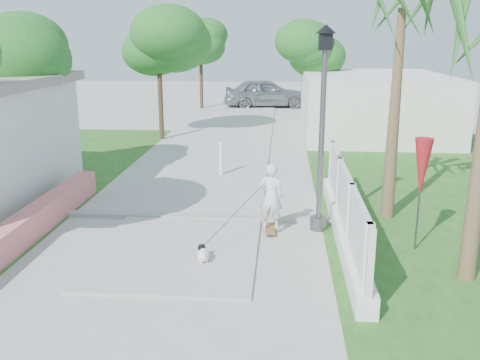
# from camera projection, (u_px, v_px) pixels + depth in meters

# --- Properties ---
(path_strip) EXTENTS (3.20, 36.00, 0.06)m
(path_strip) POSITION_uv_depth(u_px,v_px,m) (240.00, 124.00, 26.17)
(path_strip) COLOR #B7B7B2
(path_strip) RESTS_ON ground
(curb) EXTENTS (6.50, 0.25, 0.10)m
(curb) POSITION_uv_depth(u_px,v_px,m) (194.00, 217.00, 12.70)
(curb) COLOR #999993
(curb) RESTS_ON ground
(grass_right) EXTENTS (8.00, 20.00, 0.01)m
(grass_right) POSITION_uv_depth(u_px,v_px,m) (468.00, 201.00, 14.10)
(grass_right) COLOR #27561B
(grass_right) RESTS_ON ground
(pink_wall) EXTENTS (0.45, 8.20, 0.80)m
(pink_wall) POSITION_uv_depth(u_px,v_px,m) (8.00, 240.00, 10.53)
(pink_wall) COLOR #D8756F
(pink_wall) RESTS_ON ground
(lattice_fence) EXTENTS (0.35, 7.00, 1.50)m
(lattice_fence) POSITION_uv_depth(u_px,v_px,m) (344.00, 214.00, 11.35)
(lattice_fence) COLOR white
(lattice_fence) RESTS_ON ground
(building_right) EXTENTS (6.00, 8.00, 2.60)m
(building_right) POSITION_uv_depth(u_px,v_px,m) (373.00, 104.00, 23.46)
(building_right) COLOR silver
(building_right) RESTS_ON ground
(street_lamp) EXTENTS (0.44, 0.44, 4.44)m
(street_lamp) POSITION_uv_depth(u_px,v_px,m) (322.00, 123.00, 11.37)
(street_lamp) COLOR #59595E
(street_lamp) RESTS_ON ground
(bollard) EXTENTS (0.14, 0.14, 1.09)m
(bollard) POSITION_uv_depth(u_px,v_px,m) (221.00, 158.00, 16.39)
(bollard) COLOR white
(bollard) RESTS_ON ground
(patio_umbrella) EXTENTS (0.36, 0.36, 2.30)m
(patio_umbrella) POSITION_uv_depth(u_px,v_px,m) (422.00, 169.00, 10.46)
(patio_umbrella) COLOR #59595E
(patio_umbrella) RESTS_ON ground
(tree_left_mid) EXTENTS (3.20, 3.20, 4.85)m
(tree_left_mid) POSITION_uv_depth(u_px,v_px,m) (8.00, 63.00, 14.60)
(tree_left_mid) COLOR #4C3826
(tree_left_mid) RESTS_ON ground
(tree_path_left) EXTENTS (3.40, 3.40, 5.23)m
(tree_path_left) POSITION_uv_depth(u_px,v_px,m) (159.00, 46.00, 21.54)
(tree_path_left) COLOR #4C3826
(tree_path_left) RESTS_ON ground
(tree_path_right) EXTENTS (3.00, 3.00, 4.79)m
(tree_path_right) POSITION_uv_depth(u_px,v_px,m) (309.00, 51.00, 25.00)
(tree_path_right) COLOR #4C3826
(tree_path_right) RESTS_ON ground
(tree_path_far) EXTENTS (3.20, 3.20, 5.17)m
(tree_path_far) POSITION_uv_depth(u_px,v_px,m) (201.00, 43.00, 31.15)
(tree_path_far) COLOR #4C3826
(tree_path_far) RESTS_ON ground
(palm_far) EXTENTS (1.80, 1.80, 5.30)m
(palm_far) POSITION_uv_depth(u_px,v_px,m) (401.00, 23.00, 11.67)
(palm_far) COLOR brown
(palm_far) RESTS_ON ground
(skateboarder) EXTENTS (1.52, 2.03, 1.56)m
(skateboarder) POSITION_uv_depth(u_px,v_px,m) (241.00, 212.00, 11.10)
(skateboarder) COLOR brown
(skateboarder) RESTS_ON ground
(dog) EXTENTS (0.33, 0.50, 0.35)m
(dog) POSITION_uv_depth(u_px,v_px,m) (203.00, 254.00, 10.18)
(dog) COLOR white
(dog) RESTS_ON ground
(parked_car) EXTENTS (5.27, 2.82, 1.71)m
(parked_car) POSITION_uv_depth(u_px,v_px,m) (266.00, 93.00, 32.34)
(parked_car) COLOR #B4B6BC
(parked_car) RESTS_ON ground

